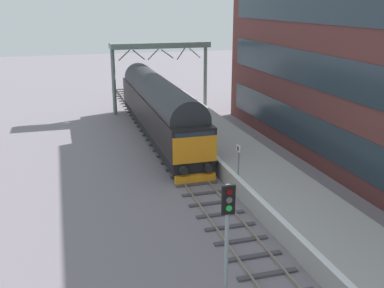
{
  "coord_description": "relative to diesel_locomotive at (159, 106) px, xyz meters",
  "views": [
    {
      "loc": [
        -7.1,
        -25.55,
        10.17
      ],
      "look_at": [
        0.2,
        -0.33,
        1.96
      ],
      "focal_mm": 42.68,
      "sensor_mm": 36.0,
      "label": 1
    }
  ],
  "objects": [
    {
      "name": "ground_plane",
      "position": [
        -0.0,
        -8.23,
        -2.49
      ],
      "size": [
        140.0,
        140.0,
        0.0
      ],
      "primitive_type": "plane",
      "color": "slate",
      "rests_on": "ground"
    },
    {
      "name": "track_main",
      "position": [
        -0.0,
        -8.23,
        -2.44
      ],
      "size": [
        2.5,
        60.0,
        0.15
      ],
      "color": "gray",
      "rests_on": "ground"
    },
    {
      "name": "station_platform",
      "position": [
        3.6,
        -8.23,
        -1.99
      ],
      "size": [
        4.0,
        44.0,
        1.01
      ],
      "color": "#9E9A99",
      "rests_on": "ground"
    },
    {
      "name": "diesel_locomotive",
      "position": [
        0.0,
        0.0,
        0.0
      ],
      "size": [
        2.74,
        20.16,
        4.68
      ],
      "color": "black",
      "rests_on": "ground"
    },
    {
      "name": "signal_post_near",
      "position": [
        -2.31,
        -21.35,
        0.51
      ],
      "size": [
        0.44,
        0.22,
        4.68
      ],
      "color": "gray",
      "rests_on": "ground"
    },
    {
      "name": "platform_number_sign",
      "position": [
        1.9,
        -11.82,
        -0.33
      ],
      "size": [
        0.1,
        0.44,
        1.71
      ],
      "color": "slate",
      "rests_on": "station_platform"
    },
    {
      "name": "overhead_footbridge",
      "position": [
        2.05,
        8.51,
        3.36
      ],
      "size": [
        9.3,
        2.0,
        6.58
      ],
      "color": "slate",
      "rests_on": "ground"
    }
  ]
}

